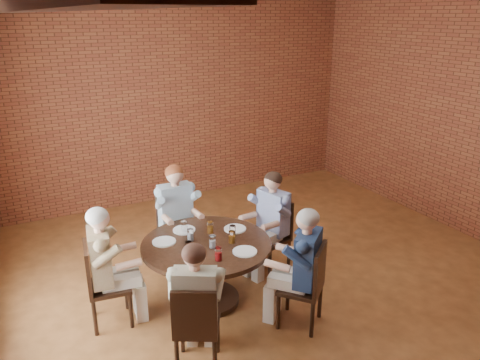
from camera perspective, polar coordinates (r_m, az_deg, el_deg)
name	(u,v)px	position (r m, az deg, el deg)	size (l,w,h in m)	color
floor	(283,290)	(5.80, 5.31, -13.16)	(7.00, 7.00, 0.00)	#9F6031
wall_back	(177,102)	(8.16, -7.73, 9.35)	(7.00, 7.00, 0.00)	brown
dining_table	(207,260)	(5.31, -4.06, -9.75)	(1.44, 1.44, 0.75)	black
chair_a	(274,232)	(6.01, 4.16, -6.33)	(0.52, 0.52, 0.93)	black
diner_a	(270,223)	(5.89, 3.65, -5.24)	(0.52, 0.64, 1.32)	#3B4D9A
chair_b	(176,226)	(6.19, -7.84, -5.57)	(0.44, 0.44, 0.95)	black
diner_b	(177,217)	(6.05, -7.63, -4.49)	(0.54, 0.67, 1.35)	#8FA6B7
chair_c	(100,281)	(5.17, -16.67, -11.77)	(0.47, 0.47, 0.93)	black
diner_c	(107,267)	(5.10, -15.88, -10.15)	(0.52, 0.64, 1.33)	brown
chair_d	(196,325)	(4.41, -5.38, -17.18)	(0.54, 0.54, 0.91)	black
diner_d	(196,306)	(4.39, -5.33, -15.06)	(0.50, 0.61, 1.28)	#BFA996
chair_e	(309,283)	(4.99, 8.36, -12.32)	(0.59, 0.59, 0.93)	black
diner_e	(301,268)	(4.93, 7.49, -10.63)	(0.52, 0.64, 1.32)	#1B2B4C
plate_a	(235,229)	(5.49, -0.62, -5.96)	(0.26, 0.26, 0.01)	white
plate_b	(184,230)	(5.51, -6.83, -6.05)	(0.26, 0.26, 0.01)	white
plate_c	(164,242)	(5.27, -9.24, -7.43)	(0.26, 0.26, 0.01)	white
plate_d	(245,251)	(5.00, 0.59, -8.70)	(0.26, 0.26, 0.01)	white
glass_a	(233,231)	(5.29, -0.91, -6.27)	(0.07, 0.07, 0.14)	white
glass_b	(210,227)	(5.39, -3.65, -5.79)	(0.07, 0.07, 0.14)	white
glass_c	(185,226)	(5.44, -6.78, -5.64)	(0.07, 0.07, 0.14)	white
glass_d	(190,235)	(5.24, -6.07, -6.65)	(0.07, 0.07, 0.14)	white
glass_e	(189,248)	(4.97, -6.29, -8.21)	(0.07, 0.07, 0.14)	white
glass_f	(218,254)	(4.82, -2.65, -9.02)	(0.07, 0.07, 0.14)	white
glass_g	(212,242)	(5.07, -3.39, -7.53)	(0.07, 0.07, 0.14)	white
glass_h	(232,237)	(5.16, -1.00, -6.97)	(0.07, 0.07, 0.14)	white
smartphone	(239,251)	(5.01, -0.10, -8.68)	(0.07, 0.14, 0.01)	black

